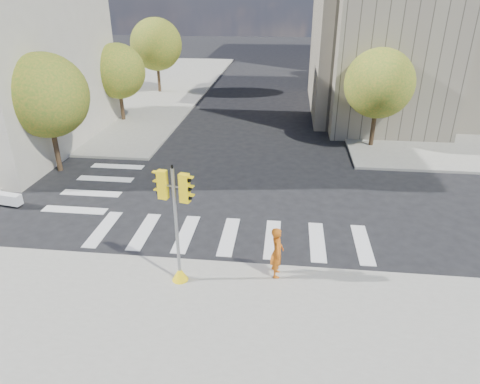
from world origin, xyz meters
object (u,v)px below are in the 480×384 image
(lamp_near, at_px, (377,64))
(lamp_far, at_px, (352,42))
(traffic_signal, at_px, (177,235))
(photographer, at_px, (277,252))

(lamp_near, distance_m, lamp_far, 14.00)
(traffic_signal, xyz_separation_m, photographer, (3.28, 0.66, -0.86))
(lamp_far, relative_size, traffic_signal, 1.91)
(lamp_near, distance_m, photographer, 19.87)
(photographer, bearing_deg, lamp_far, -12.88)
(photographer, bearing_deg, traffic_signal, 98.99)
(lamp_far, distance_m, traffic_signal, 34.65)
(lamp_near, height_order, photographer, lamp_near)
(lamp_near, relative_size, traffic_signal, 1.91)
(lamp_near, bearing_deg, traffic_signal, -115.89)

